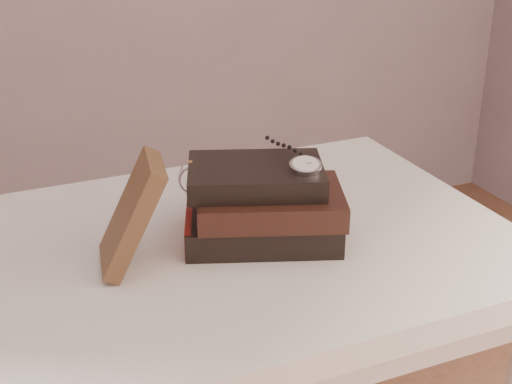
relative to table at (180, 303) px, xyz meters
name	(u,v)px	position (x,y,z in m)	size (l,w,h in m)	color
table	(180,303)	(0.00, 0.00, 0.00)	(1.00, 0.60, 0.75)	silver
book_stack	(263,205)	(0.13, -0.02, 0.14)	(0.26, 0.22, 0.11)	black
journal	(132,214)	(-0.07, -0.02, 0.17)	(0.02, 0.10, 0.16)	#3F2818
pocket_watch	(304,164)	(0.18, -0.04, 0.21)	(0.06, 0.15, 0.02)	silver
eyeglasses	(208,179)	(0.08, 0.08, 0.16)	(0.12, 0.13, 0.04)	silver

